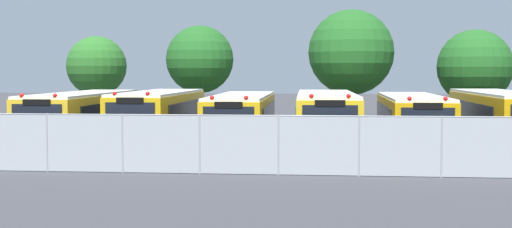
% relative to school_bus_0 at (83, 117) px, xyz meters
% --- Properties ---
extents(ground_plane, '(160.00, 160.00, 0.00)m').
position_rel_school_bus_0_xyz_m(ground_plane, '(11.26, -0.03, -1.41)').
color(ground_plane, '#38383D').
extents(school_bus_0, '(2.65, 11.05, 2.68)m').
position_rel_school_bus_0_xyz_m(school_bus_0, '(0.00, 0.00, 0.00)').
color(school_bus_0, yellow).
rests_on(school_bus_0, ground_plane).
extents(school_bus_1, '(2.53, 9.86, 2.75)m').
position_rel_school_bus_0_xyz_m(school_bus_1, '(3.67, -0.08, 0.03)').
color(school_bus_1, yellow).
rests_on(school_bus_1, ground_plane).
extents(school_bus_2, '(2.63, 10.65, 2.62)m').
position_rel_school_bus_0_xyz_m(school_bus_2, '(7.54, -0.31, -0.03)').
color(school_bus_2, yellow).
rests_on(school_bus_2, ground_plane).
extents(school_bus_3, '(2.88, 11.43, 2.70)m').
position_rel_school_bus_0_xyz_m(school_bus_3, '(11.31, 0.09, 0.01)').
color(school_bus_3, yellow).
rests_on(school_bus_3, ground_plane).
extents(school_bus_4, '(2.53, 10.51, 2.61)m').
position_rel_school_bus_0_xyz_m(school_bus_4, '(15.11, -0.08, -0.04)').
color(school_bus_4, '#EAA80C').
rests_on(school_bus_4, ground_plane).
extents(school_bus_5, '(2.54, 11.18, 2.79)m').
position_rel_school_bus_0_xyz_m(school_bus_5, '(18.85, -0.30, 0.05)').
color(school_bus_5, '#EAA80C').
rests_on(school_bus_5, ground_plane).
extents(tree_0, '(3.81, 3.78, 5.77)m').
position_rel_school_bus_0_xyz_m(tree_0, '(-3.31, 11.66, 2.52)').
color(tree_0, '#4C3823').
rests_on(tree_0, ground_plane).
extents(tree_1, '(3.97, 3.97, 6.23)m').
position_rel_school_bus_0_xyz_m(tree_1, '(3.83, 9.12, 2.83)').
color(tree_1, '#4C3823').
rests_on(tree_1, ground_plane).
extents(tree_2, '(4.95, 4.95, 7.12)m').
position_rel_school_bus_0_xyz_m(tree_2, '(12.65, 9.33, 3.19)').
color(tree_2, '#4C3823').
rests_on(tree_2, ground_plane).
extents(tree_3, '(4.27, 4.27, 5.93)m').
position_rel_school_bus_0_xyz_m(tree_3, '(19.69, 9.40, 2.49)').
color(tree_3, '#4C3823').
rests_on(tree_3, ground_plane).
extents(chainlink_fence, '(30.03, 0.07, 2.06)m').
position_rel_school_bus_0_xyz_m(chainlink_fence, '(11.07, -8.01, -0.34)').
color(chainlink_fence, '#9EA0A3').
rests_on(chainlink_fence, ground_plane).
extents(traffic_cone, '(0.47, 0.47, 0.61)m').
position_rel_school_bus_0_xyz_m(traffic_cone, '(12.91, -6.87, -1.11)').
color(traffic_cone, '#EA5914').
rests_on(traffic_cone, ground_plane).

